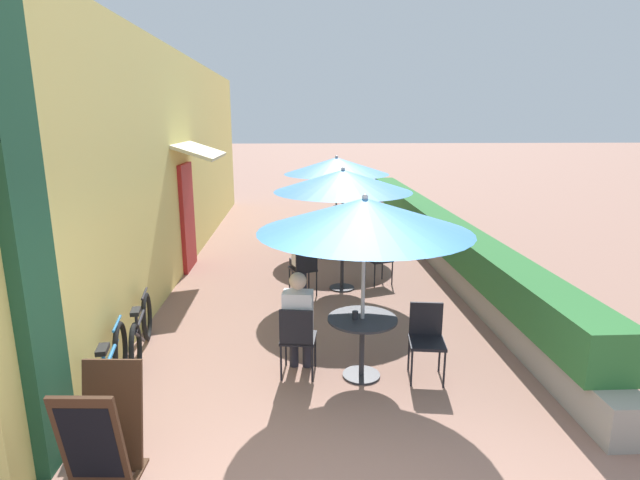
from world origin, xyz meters
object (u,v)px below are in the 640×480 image
patio_table_mid (342,259)px  coffee_cup_near (355,315)px  patio_umbrella_near (365,215)px  coffee_cup_far (341,217)px  cafe_chair_near_right (426,335)px  bicycle_second (141,331)px  patio_table_far (336,226)px  patio_umbrella_far (337,166)px  seated_patron_mid_right (302,255)px  cafe_chair_mid_right (304,266)px  coffee_cup_mid (349,248)px  patio_umbrella_mid (343,181)px  cafe_chair_mid_left (377,255)px  cafe_chair_far_right (337,221)px  patio_table_near (362,334)px  cafe_chair_near_left (297,336)px  cafe_chair_far_left (335,234)px  bicycle_leaning (112,371)px  menu_board (103,430)px  seated_patron_near_left (299,318)px

patio_table_mid → coffee_cup_near: bearing=-92.6°
patio_umbrella_near → coffee_cup_far: patio_umbrella_near is taller
cafe_chair_near_right → bicycle_second: bearing=-3.2°
patio_table_mid → coffee_cup_far: coffee_cup_far is taller
patio_table_far → patio_umbrella_far: 1.39m
seated_patron_mid_right → patio_umbrella_far: bearing=54.7°
cafe_chair_mid_right → patio_table_far: (0.79, 3.11, 0.02)m
patio_umbrella_far → coffee_cup_mid: bearing=-90.0°
patio_umbrella_far → bicycle_second: bearing=-118.7°
patio_umbrella_mid → coffee_cup_mid: size_ratio=26.21×
cafe_chair_mid_left → cafe_chair_far_right: same height
patio_table_mid → cafe_chair_mid_left: 0.74m
patio_table_near → cafe_chair_near_left: cafe_chair_near_left is taller
seated_patron_mid_right → coffee_cup_mid: seated_patron_mid_right is taller
patio_table_far → patio_table_near: bearing=-91.7°
cafe_chair_far_left → bicycle_leaning: size_ratio=0.51×
cafe_chair_mid_left → menu_board: size_ratio=0.92×
seated_patron_near_left → cafe_chair_near_right: seated_patron_near_left is taller
patio_umbrella_mid → menu_board: bearing=-116.8°
cafe_chair_far_left → bicycle_leaning: cafe_chair_far_left is taller
patio_table_near → cafe_chair_far_left: (0.08, 5.16, -0.02)m
cafe_chair_mid_right → seated_patron_near_left: bearing=-112.4°
cafe_chair_far_right → menu_board: (-2.61, -8.26, -0.05)m
coffee_cup_near → patio_umbrella_far: bearing=87.5°
coffee_cup_near → coffee_cup_mid: 3.06m
menu_board → patio_umbrella_near: bearing=38.0°
patio_umbrella_far → bicycle_leaning: (-2.88, -6.31, -1.57)m
patio_table_mid → bicycle_second: bicycle_second is taller
coffee_cup_near → cafe_chair_mid_left: (0.81, 3.46, -0.25)m
patio_table_mid → patio_umbrella_mid: size_ratio=0.34×
cafe_chair_near_left → cafe_chair_near_right: bearing=5.9°
patio_umbrella_far → cafe_chair_far_left: patio_umbrella_far is taller
patio_umbrella_near → coffee_cup_far: bearing=87.3°
bicycle_second → cafe_chair_near_left: bearing=-26.7°
patio_table_far → coffee_cup_far: coffee_cup_far is taller
coffee_cup_near → cafe_chair_far_right: size_ratio=0.10×
cafe_chair_mid_left → seated_patron_mid_right: size_ratio=0.70×
coffee_cup_far → bicycle_second: coffee_cup_far is taller
seated_patron_mid_right → cafe_chair_far_left: (0.73, 2.26, -0.17)m
cafe_chair_mid_left → patio_table_near: bearing=58.2°
patio_umbrella_mid → cafe_chair_mid_right: (-0.67, -0.32, -1.40)m
cafe_chair_near_right → coffee_cup_mid: bearing=-71.7°
seated_patron_near_left → coffee_cup_mid: bearing=80.4°
coffee_cup_far → patio_table_mid: bearing=-94.7°
cafe_chair_far_left → coffee_cup_far: (0.20, 0.63, 0.25)m
bicycle_leaning → coffee_cup_far: bearing=54.9°
cafe_chair_near_left → cafe_chair_far_right: 6.69m
cafe_chair_near_left → seated_patron_mid_right: seated_patron_mid_right is taller
patio_umbrella_mid → cafe_chair_far_left: bearing=89.3°
bicycle_second → menu_board: 2.29m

